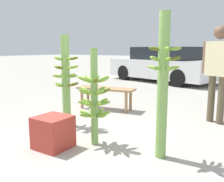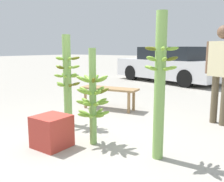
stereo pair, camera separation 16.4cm
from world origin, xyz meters
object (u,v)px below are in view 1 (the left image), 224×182
Objects in this scene: banana_stalk_left at (66,79)px; banana_stalk_right at (163,84)px; parked_car at (164,65)px; market_bench at (106,91)px; produce_crate at (53,132)px; banana_stalk_center at (94,97)px; vendor_person at (218,66)px.

banana_stalk_right is (1.83, -0.33, 0.10)m from banana_stalk_left.
banana_stalk_right is at bearing -143.08° from parked_car.
banana_stalk_left is at bearing -95.36° from market_bench.
market_bench is 3.07× the size of produce_crate.
banana_stalk_right is (0.91, 0.10, 0.23)m from banana_stalk_center.
parked_car is (-1.72, 6.88, 0.01)m from banana_stalk_center.
banana_stalk_right is 0.37× the size of parked_car.
banana_stalk_right reaches higher than produce_crate.
banana_stalk_right is 1.31× the size of market_bench.
banana_stalk_right is 1.89m from vendor_person.
banana_stalk_center is at bearing 46.20° from produce_crate.
banana_stalk_left is 1.15m from produce_crate.
banana_stalk_left is 6.50m from parked_car.
parked_car is at bearing 88.74° from market_bench.
parked_car is (-2.90, 4.91, -0.34)m from vendor_person.
banana_stalk_right is at bearing 105.32° from vendor_person.
banana_stalk_center is at bearing -69.26° from market_bench.
banana_stalk_left is 0.89× the size of banana_stalk_right.
vendor_person is at bearing 82.09° from banana_stalk_right.
produce_crate is (1.34, -7.28, -0.45)m from parked_car.
banana_stalk_left reaches higher than banana_stalk_center.
banana_stalk_left is 1.17× the size of banana_stalk_center.
produce_crate is at bearing -83.00° from market_bench.
vendor_person is 5.71m from parked_car.
market_bench is at bearing 139.45° from banana_stalk_right.
market_bench is (-2.18, -0.23, -0.61)m from vendor_person.
vendor_person reaches higher than parked_car.
parked_car is at bearing 97.14° from banana_stalk_left.
produce_crate is at bearing -57.30° from banana_stalk_left.
produce_crate is (0.62, -2.14, -0.18)m from market_bench.
banana_stalk_center reaches higher than produce_crate.
banana_stalk_center is 0.77× the size of banana_stalk_right.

